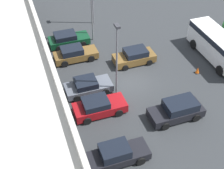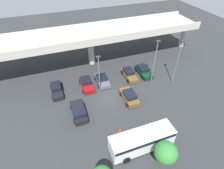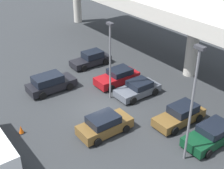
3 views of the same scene
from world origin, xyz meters
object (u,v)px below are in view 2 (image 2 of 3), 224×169
object	(u,v)px
parked_car_2	(86,83)
parked_car_3	(102,80)
parked_car_5	(129,74)
traffic_cone	(120,130)
lamp_post_mid_lot	(99,72)
parked_car_0	(57,89)
shuttle_bus	(142,140)
parked_car_4	(129,96)
lamp_post_by_overpass	(155,60)
lamp_post_near_aisle	(178,59)
parked_car_6	(143,71)
tree_front_centre	(166,152)
parked_car_1	(79,111)

from	to	relation	value
parked_car_2	parked_car_3	world-z (taller)	parked_car_2
parked_car_3	parked_car_5	world-z (taller)	parked_car_5
parked_car_2	traffic_cone	world-z (taller)	parked_car_2
parked_car_2	parked_car_5	size ratio (longest dim) A/B	0.99
lamp_post_mid_lot	parked_car_2	bearing A→B (deg)	129.26
parked_car_0	shuttle_bus	world-z (taller)	shuttle_bus
lamp_post_mid_lot	traffic_cone	xyz separation A→B (m)	(0.23, -8.79, -3.98)
parked_car_4	lamp_post_by_overpass	world-z (taller)	lamp_post_by_overpass
parked_car_2	parked_car_4	world-z (taller)	parked_car_4
parked_car_0	lamp_post_near_aisle	size ratio (longest dim) A/B	0.55
parked_car_5	shuttle_bus	bearing A→B (deg)	-18.32
traffic_cone	parked_car_0	bearing A→B (deg)	123.05
parked_car_0	parked_car_3	bearing A→B (deg)	89.37
parked_car_2	parked_car_4	xyz separation A→B (m)	(5.88, -5.74, 0.02)
parked_car_0	lamp_post_by_overpass	distance (m)	17.70
parked_car_5	lamp_post_mid_lot	bearing A→B (deg)	-70.68
parked_car_2	lamp_post_near_aisle	size ratio (longest dim) A/B	0.54
parked_car_0	parked_car_6	xyz separation A→B (m)	(16.84, -0.22, -0.03)
parked_car_5	tree_front_centre	bearing A→B (deg)	-11.03
lamp_post_mid_lot	parked_car_4	bearing A→B (deg)	-40.77
parked_car_6	lamp_post_mid_lot	distance (m)	10.61
parked_car_0	tree_front_centre	xyz separation A→B (m)	(10.37, -17.27, 1.79)
parked_car_5	parked_car_6	bearing A→B (deg)	89.92
parked_car_0	parked_car_3	world-z (taller)	parked_car_0
parked_car_6	tree_front_centre	xyz separation A→B (m)	(-6.47, -17.05, 1.82)
shuttle_bus	tree_front_centre	world-z (taller)	tree_front_centre
parked_car_4	parked_car_6	size ratio (longest dim) A/B	0.96
parked_car_2	lamp_post_near_aisle	distance (m)	16.51
shuttle_bus	lamp_post_by_overpass	size ratio (longest dim) A/B	0.97
parked_car_0	parked_car_2	bearing A→B (deg)	87.43
parked_car_3	parked_car_5	xyz separation A→B (m)	(5.44, -0.12, 0.06)
shuttle_bus	lamp_post_by_overpass	bearing A→B (deg)	-125.02
lamp_post_by_overpass	traffic_cone	distance (m)	13.37
parked_car_2	lamp_post_mid_lot	bearing A→B (deg)	39.26
lamp_post_near_aisle	traffic_cone	size ratio (longest dim) A/B	12.09
parked_car_0	traffic_cone	distance (m)	13.50
parked_car_1	parked_car_0	bearing A→B (deg)	22.16
lamp_post_near_aisle	parked_car_2	bearing A→B (deg)	165.02
lamp_post_mid_lot	parked_car_0	bearing A→B (deg)	160.57
parked_car_0	parked_car_6	size ratio (longest dim) A/B	1.03
lamp_post_by_overpass	traffic_cone	size ratio (longest dim) A/B	12.14
parked_car_4	parked_car_1	bearing A→B (deg)	92.65
parked_car_3	parked_car_4	distance (m)	6.56
parked_car_5	parked_car_4	bearing A→B (deg)	-23.84
parked_car_1	tree_front_centre	distance (m)	13.49
parked_car_0	lamp_post_near_aisle	world-z (taller)	lamp_post_near_aisle
parked_car_6	lamp_post_mid_lot	bearing A→B (deg)	-76.69
parked_car_4	lamp_post_near_aisle	world-z (taller)	lamp_post_near_aisle
parked_car_1	lamp_post_mid_lot	xyz separation A→B (m)	(4.53, 3.86, 3.49)
parked_car_1	lamp_post_by_overpass	world-z (taller)	lamp_post_by_overpass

